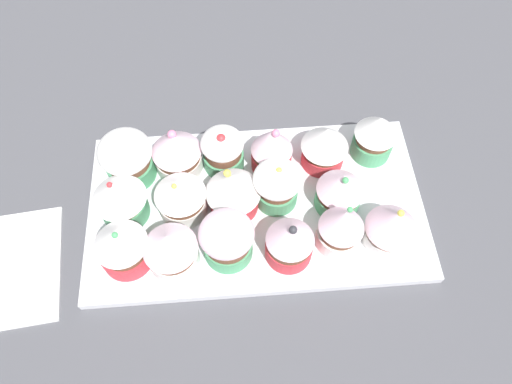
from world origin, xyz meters
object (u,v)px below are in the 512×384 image
Objects in this scene: cupcake_2 at (272,149)px; napkin at (9,268)px; cupcake_11 at (392,226)px; baking_tray at (256,206)px; cupcake_7 at (277,185)px; cupcake_4 at (177,152)px; cupcake_1 at (325,145)px; cupcake_12 at (341,227)px; cupcake_16 at (122,245)px; cupcake_15 at (171,249)px; cupcake_0 at (375,135)px; cupcake_6 at (340,190)px; cupcake_5 at (127,158)px; cupcake_8 at (233,187)px; cupcake_13 at (290,241)px; cupcake_14 at (227,239)px; cupcake_10 at (120,201)px; cupcake_9 at (180,197)px; cupcake_3 at (223,150)px.

napkin is at bearing 19.69° from cupcake_2.
cupcake_11 is 0.48× the size of napkin.
cupcake_7 is (-2.59, -0.56, 3.97)cm from baking_tray.
cupcake_4 is at bearing -3.43° from cupcake_2.
cupcake_11 is at bearing 116.84° from cupcake_1.
cupcake_1 is (-9.21, -5.82, 4.22)cm from baking_tray.
cupcake_1 is 0.46× the size of napkin.
cupcake_12 is 1.02× the size of cupcake_16.
cupcake_11 reaches higher than cupcake_15.
cupcake_15 is at bearing 33.30° from cupcake_1.
cupcake_0 reaches higher than cupcake_6.
cupcake_15 is at bearing 113.62° from cupcake_5.
cupcake_7 reaches higher than napkin.
baking_tray is 5.75× the size of cupcake_8.
baking_tray is 8.78cm from cupcake_13.
cupcake_7 is 0.99× the size of cupcake_15.
cupcake_7 is (-12.14, 5.80, -0.12)cm from cupcake_4.
cupcake_6 is 14.99cm from cupcake_14.
cupcake_6 is 26.35cm from cupcake_10.
cupcake_11 is at bearing 159.93° from cupcake_8.
cupcake_2 reaches higher than cupcake_11.
cupcake_5 is 33.06cm from cupcake_11.
cupcake_12 reaches higher than cupcake_7.
cupcake_13 is (11.92, 0.88, 0.04)cm from cupcake_11.
cupcake_8 is at bearing 18.80° from cupcake_0.
cupcake_13 is at bearing 178.33° from napkin.
cupcake_2 is at bearing 176.57° from cupcake_4.
cupcake_7 is at bearing -176.03° from cupcake_9.
cupcake_9 reaches higher than napkin.
cupcake_6 is 0.90× the size of cupcake_13.
napkin is (20.54, 12.36, -4.39)cm from cupcake_4.
cupcake_2 is 12.00cm from cupcake_4.
baking_tray is at bearing -21.78° from cupcake_11.
cupcake_6 is 0.95× the size of cupcake_11.
cupcake_5 is (15.66, -5.71, 4.37)cm from baking_tray.
cupcake_12 is 39.68cm from napkin.
baking_tray is 6.19× the size of cupcake_14.
cupcake_13 is (-12.86, 13.33, 0.12)cm from cupcake_4.
cupcake_13 reaches higher than cupcake_14.
cupcake_14 is 1.01× the size of cupcake_15.
cupcake_14 reaches higher than cupcake_7.
cupcake_3 is at bearing -42.79° from cupcake_12.
cupcake_1 reaches higher than napkin.
cupcake_9 is 22.19cm from napkin.
cupcake_1 is 0.95× the size of cupcake_5.
cupcake_15 is (6.38, 0.66, -0.10)cm from cupcake_14.
cupcake_14 is at bearing 89.84° from cupcake_3.
cupcake_3 is 17.16cm from cupcake_16.
cupcake_15 is at bearing 17.08° from cupcake_6.
cupcake_8 is (5.16, 5.17, -0.11)cm from cupcake_2.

